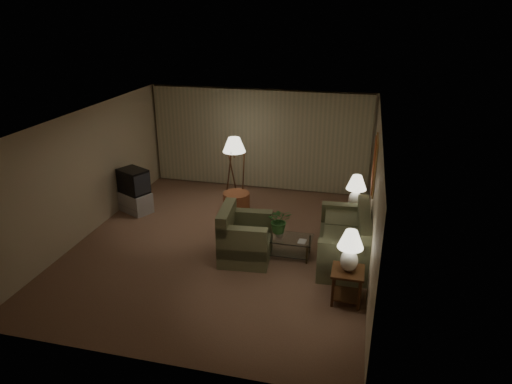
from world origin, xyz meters
TOP-DOWN VIEW (x-y plane):
  - ground at (0.00, 0.00)m, footprint 7.00×7.00m
  - room_shell at (0.02, 1.51)m, footprint 6.04×7.02m
  - sofa at (2.50, -0.04)m, footprint 1.98×1.15m
  - armchair at (0.63, -0.41)m, footprint 1.19×1.15m
  - side_table_near at (2.65, -1.39)m, footprint 0.54×0.54m
  - side_table_far at (2.65, 1.21)m, footprint 0.48×0.40m
  - table_lamp_near at (2.65, -1.39)m, footprint 0.43×0.43m
  - table_lamp_far at (2.65, 1.21)m, footprint 0.43×0.43m
  - coffee_table at (1.40, -0.14)m, footprint 1.02×0.56m
  - tv_cabinet at (-2.55, 1.12)m, footprint 1.16×1.10m
  - crt_tv at (-2.55, 1.12)m, footprint 1.06×1.02m
  - floor_lamp at (-0.33, 2.16)m, footprint 0.56×0.56m
  - ottoman at (-0.19, 1.81)m, footprint 0.78×0.78m
  - vase at (1.25, -0.14)m, footprint 0.16×0.16m
  - flowers at (1.25, -0.14)m, footprint 0.56×0.52m
  - book at (1.65, -0.24)m, footprint 0.17×0.22m

SIDE VIEW (x-z plane):
  - ground at x=0.00m, z-range 0.00..0.00m
  - ottoman at x=-0.19m, z-range 0.00..0.44m
  - tv_cabinet at x=-2.55m, z-range 0.00..0.50m
  - coffee_table at x=1.40m, z-range 0.07..0.48m
  - side_table_far at x=2.65m, z-range 0.10..0.70m
  - side_table_near at x=2.65m, z-range 0.11..0.71m
  - sofa at x=2.50m, z-range 0.00..0.83m
  - book at x=1.65m, z-range 0.41..0.43m
  - armchair at x=0.63m, z-range 0.00..0.85m
  - vase at x=1.25m, z-range 0.41..0.58m
  - crt_tv at x=-2.55m, z-range 0.50..1.08m
  - flowers at x=1.25m, z-range 0.58..1.10m
  - floor_lamp at x=-0.33m, z-range 0.04..1.77m
  - table_lamp_near at x=2.65m, z-range 0.67..1.40m
  - table_lamp_far at x=2.65m, z-range 0.67..1.42m
  - room_shell at x=0.02m, z-range 0.39..3.11m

